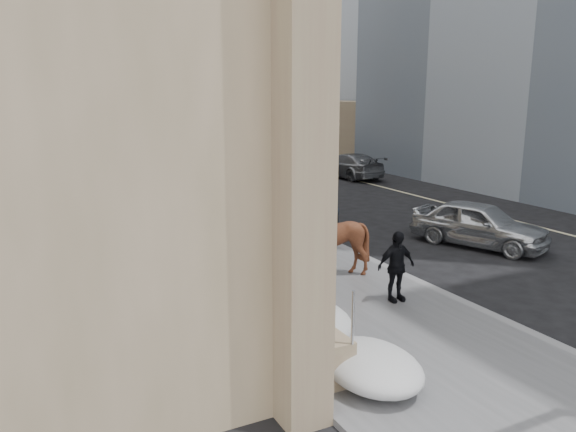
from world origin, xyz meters
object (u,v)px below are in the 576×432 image
at_px(car_silver, 479,224).
at_px(car_grey, 349,165).
at_px(pedestrian, 396,266).
at_px(mounted_horse_left, 252,226).
at_px(mounted_horse_right, 327,234).

relative_size(car_silver, car_grey, 0.90).
height_order(pedestrian, car_silver, pedestrian).
relative_size(mounted_horse_left, mounted_horse_right, 1.00).
xyz_separation_m(mounted_horse_left, pedestrian, (1.73, -4.25, -0.19)).
bearing_deg(car_silver, mounted_horse_right, 162.84).
relative_size(mounted_horse_right, car_silver, 0.62).
bearing_deg(car_grey, car_silver, 70.68).
distance_m(mounted_horse_left, pedestrian, 4.60).
distance_m(car_silver, car_grey, 14.22).
distance_m(pedestrian, car_grey, 18.99).
height_order(mounted_horse_left, pedestrian, mounted_horse_left).
height_order(mounted_horse_left, mounted_horse_right, mounted_horse_right).
bearing_deg(mounted_horse_right, pedestrian, 79.20).
bearing_deg(mounted_horse_left, car_silver, 147.89).
xyz_separation_m(mounted_horse_right, car_silver, (5.85, 0.47, -0.47)).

